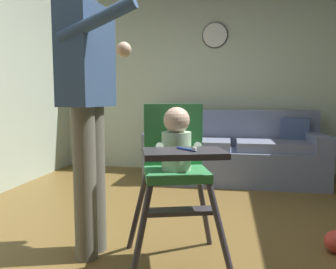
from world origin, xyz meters
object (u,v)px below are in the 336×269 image
couch (234,153)px  toy_ball (336,242)px  adult_standing (89,100)px  wall_clock (215,35)px  high_chair (176,155)px

couch → toy_ball: size_ratio=14.52×
adult_standing → wall_clock: wall_clock is taller
adult_standing → high_chair: bearing=0.3°
couch → toy_ball: 2.03m
couch → high_chair: 2.33m
high_chair → toy_ball: (1.01, 0.36, -0.60)m
couch → wall_clock: (-0.28, 0.48, 1.53)m
couch → wall_clock: bearing=-149.9°
high_chair → adult_standing: 0.64m
toy_ball → wall_clock: bearing=110.8°
toy_ball → wall_clock: wall_clock is taller
couch → wall_clock: wall_clock is taller
high_chair → toy_ball: size_ratio=6.74×
high_chair → toy_ball: 1.23m
adult_standing → toy_ball: bearing=17.0°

